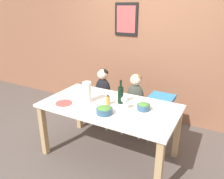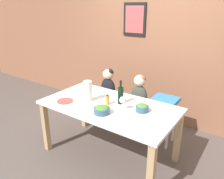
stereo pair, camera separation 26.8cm
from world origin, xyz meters
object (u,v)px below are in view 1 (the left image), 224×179
(person_child_center, at_px, (136,89))
(salad_bowl_small, at_px, (144,106))
(chair_far_left, at_px, (103,103))
(paper_towel_roll, at_px, (87,92))
(chair_right_highchair, at_px, (161,106))
(wine_bottle, at_px, (121,94))
(salad_bowl_large, at_px, (104,110))
(chair_far_center, at_px, (135,110))
(wine_glass_near, at_px, (124,100))
(person_child_left, at_px, (103,83))
(dinner_plate_back_left, at_px, (90,93))
(dinner_plate_front_left, at_px, (64,103))

(person_child_center, height_order, salad_bowl_small, person_child_center)
(chair_far_left, xyz_separation_m, paper_towel_roll, (0.21, -0.73, 0.49))
(chair_far_left, relative_size, person_child_center, 0.92)
(paper_towel_roll, bearing_deg, chair_far_left, 105.93)
(chair_right_highchair, bearing_deg, paper_towel_roll, -136.10)
(wine_bottle, bearing_deg, salad_bowl_large, -94.56)
(chair_far_left, distance_m, wine_bottle, 0.94)
(chair_far_center, relative_size, paper_towel_roll, 1.74)
(wine_bottle, bearing_deg, chair_far_center, 93.17)
(chair_far_left, height_order, wine_glass_near, wine_glass_near)
(chair_far_center, height_order, wine_glass_near, wine_glass_near)
(chair_far_left, bearing_deg, chair_far_center, 0.00)
(person_child_left, xyz_separation_m, wine_glass_near, (0.71, -0.70, 0.12))
(chair_far_center, relative_size, dinner_plate_back_left, 2.26)
(person_child_center, xyz_separation_m, wine_bottle, (0.03, -0.56, 0.12))
(person_child_left, bearing_deg, chair_far_center, -0.16)
(chair_far_center, bearing_deg, paper_towel_roll, -115.96)
(chair_far_center, xyz_separation_m, wine_glass_near, (0.15, -0.70, 0.47))
(chair_right_highchair, bearing_deg, dinner_plate_front_left, -137.13)
(wine_glass_near, bearing_deg, salad_bowl_large, -125.55)
(wine_bottle, relative_size, dinner_plate_back_left, 1.48)
(chair_right_highchair, relative_size, person_child_left, 1.39)
(wine_bottle, bearing_deg, wine_glass_near, -49.54)
(wine_bottle, distance_m, wine_glass_near, 0.19)
(person_child_left, relative_size, dinner_plate_front_left, 2.47)
(chair_right_highchair, distance_m, wine_bottle, 0.74)
(person_child_center, xyz_separation_m, dinner_plate_back_left, (-0.49, -0.48, 0.01))
(salad_bowl_small, bearing_deg, chair_right_highchair, 85.68)
(chair_far_center, relative_size, dinner_plate_front_left, 2.26)
(chair_right_highchair, height_order, wine_bottle, wine_bottle)
(person_child_left, relative_size, paper_towel_roll, 1.90)
(chair_far_left, relative_size, wine_bottle, 1.53)
(salad_bowl_small, bearing_deg, salad_bowl_large, -139.14)
(person_child_center, bearing_deg, chair_far_left, -179.84)
(person_child_left, relative_size, wine_bottle, 1.67)
(person_child_left, height_order, wine_bottle, wine_bottle)
(dinner_plate_front_left, bearing_deg, dinner_plate_back_left, 77.68)
(chair_right_highchair, height_order, person_child_left, person_child_left)
(person_child_left, height_order, dinner_plate_front_left, person_child_left)
(chair_right_highchair, height_order, salad_bowl_large, salad_bowl_large)
(person_child_left, xyz_separation_m, wine_bottle, (0.59, -0.56, 0.12))
(salad_bowl_large, relative_size, salad_bowl_small, 1.22)
(chair_far_left, relative_size, salad_bowl_large, 2.46)
(wine_glass_near, bearing_deg, chair_far_center, 102.23)
(paper_towel_roll, bearing_deg, person_child_center, 64.09)
(wine_bottle, height_order, paper_towel_roll, wine_bottle)
(wine_glass_near, height_order, dinner_plate_back_left, wine_glass_near)
(chair_right_highchair, xyz_separation_m, wine_bottle, (-0.37, -0.56, 0.31))
(person_child_center, bearing_deg, chair_far_center, -90.00)
(person_child_center, relative_size, dinner_plate_back_left, 2.47)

